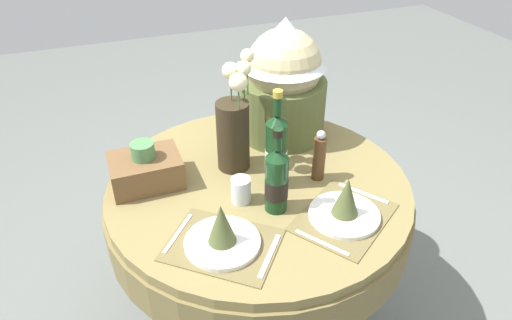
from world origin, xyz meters
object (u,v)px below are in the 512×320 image
at_px(place_setting_right, 345,207).
at_px(place_setting_left, 222,234).
at_px(woven_basket_side_left, 146,169).
at_px(flower_vase, 234,125).
at_px(tumbler_mid, 241,190).
at_px(pepper_mill, 319,157).
at_px(wine_bottle_centre, 276,151).
at_px(gift_tub_back_right, 284,77).
at_px(dining_table, 259,209).
at_px(wine_bottle_left, 275,180).

bearing_deg(place_setting_right, place_setting_left, 177.54).
bearing_deg(woven_basket_side_left, flower_vase, -1.58).
height_order(tumbler_mid, pepper_mill, pepper_mill).
xyz_separation_m(wine_bottle_centre, gift_tub_back_right, (0.17, 0.33, 0.12)).
xyz_separation_m(flower_vase, pepper_mill, (0.27, -0.19, -0.09)).
height_order(wine_bottle_centre, woven_basket_side_left, wine_bottle_centre).
relative_size(dining_table, woven_basket_side_left, 4.53).
xyz_separation_m(tumbler_mid, gift_tub_back_right, (0.32, 0.38, 0.22)).
bearing_deg(pepper_mill, tumbler_mid, -175.02).
bearing_deg(place_setting_left, wine_bottle_centre, 40.56).
relative_size(place_setting_right, tumbler_mid, 4.59).
xyz_separation_m(wine_bottle_left, tumbler_mid, (-0.09, 0.08, -0.07)).
bearing_deg(pepper_mill, place_setting_left, -153.78).
bearing_deg(place_setting_right, dining_table, 123.91).
bearing_deg(wine_bottle_left, wine_bottle_centre, 66.39).
distance_m(flower_vase, gift_tub_back_right, 0.33).
bearing_deg(wine_bottle_left, woven_basket_side_left, 141.42).
height_order(place_setting_left, place_setting_right, same).
relative_size(dining_table, wine_bottle_left, 3.65).
relative_size(dining_table, place_setting_right, 2.70).
distance_m(dining_table, place_setting_left, 0.40).
distance_m(place_setting_right, pepper_mill, 0.24).
height_order(wine_bottle_left, wine_bottle_centre, wine_bottle_centre).
bearing_deg(dining_table, place_setting_right, -56.09).
distance_m(place_setting_right, wine_bottle_left, 0.25).
height_order(place_setting_left, pepper_mill, pepper_mill).
height_order(wine_bottle_left, gift_tub_back_right, gift_tub_back_right).
relative_size(tumbler_mid, gift_tub_back_right, 0.18).
bearing_deg(wine_bottle_centre, place_setting_right, -61.03).
relative_size(place_setting_left, flower_vase, 0.95).
relative_size(wine_bottle_left, tumbler_mid, 3.39).
xyz_separation_m(wine_bottle_left, gift_tub_back_right, (0.23, 0.46, 0.15)).
bearing_deg(flower_vase, dining_table, -70.21).
relative_size(wine_bottle_centre, gift_tub_back_right, 0.75).
xyz_separation_m(wine_bottle_left, wine_bottle_centre, (0.06, 0.13, 0.02)).
distance_m(place_setting_right, tumbler_mid, 0.36).
distance_m(pepper_mill, woven_basket_side_left, 0.64).
bearing_deg(gift_tub_back_right, place_setting_right, -92.67).
height_order(wine_bottle_left, tumbler_mid, wine_bottle_left).
relative_size(place_setting_left, wine_bottle_centre, 1.13).
bearing_deg(dining_table, wine_bottle_centre, -32.43).
height_order(flower_vase, tumbler_mid, flower_vase).
height_order(tumbler_mid, woven_basket_side_left, woven_basket_side_left).
relative_size(dining_table, place_setting_left, 2.69).
bearing_deg(flower_vase, woven_basket_side_left, 178.42).
xyz_separation_m(dining_table, place_setting_left, (-0.23, -0.27, 0.18)).
xyz_separation_m(place_setting_right, pepper_mill, (0.02, 0.24, 0.05)).
xyz_separation_m(dining_table, wine_bottle_centre, (0.05, -0.03, 0.28)).
distance_m(place_setting_left, gift_tub_back_right, 0.76).
height_order(place_setting_left, gift_tub_back_right, gift_tub_back_right).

